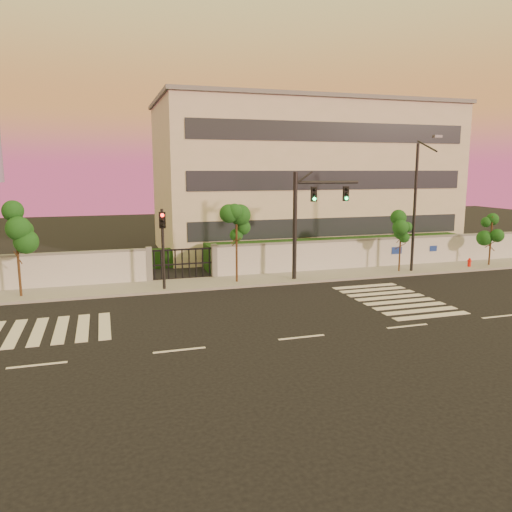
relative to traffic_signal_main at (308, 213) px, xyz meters
name	(u,v)px	position (x,y,z in m)	size (l,w,h in m)	color
ground	(301,337)	(-4.39, -9.86, -4.21)	(120.00, 120.00, 0.00)	black
sidewalk	(236,281)	(-4.39, 0.64, -4.13)	(60.00, 3.00, 0.15)	gray
perimeter_wall	(231,261)	(-4.29, 2.14, -3.14)	(60.00, 0.36, 2.20)	silver
hedge_row	(236,257)	(-3.23, 4.88, -3.39)	(41.00, 4.25, 1.80)	black
institutional_building	(303,177)	(4.61, 12.13, 1.95)	(24.40, 12.40, 12.25)	beige
road_markings	(240,315)	(-5.97, -6.10, -4.20)	(57.00, 7.62, 0.02)	silver
street_tree_c	(16,231)	(-16.27, 0.36, -0.57)	(1.62, 1.29, 4.94)	#382314
street_tree_d	(237,227)	(-4.40, 0.32, -0.74)	(1.58, 1.25, 4.70)	#382314
street_tree_e	(401,229)	(6.66, 0.14, -1.27)	(1.32, 1.05, 3.98)	#382314
street_tree_f	(492,230)	(13.99, 0.22, -1.58)	(1.46, 1.17, 3.57)	#382314
traffic_signal_main	(308,213)	(0.00, 0.00, 0.00)	(4.21, 0.49, 6.66)	black
traffic_signal_secondary	(163,240)	(-8.81, -0.30, -1.25)	(0.36, 0.35, 4.66)	black
streetlight_east	(417,201)	(7.52, -0.15, 0.56)	(0.53, 2.12, 8.82)	black
fire_hydrant	(469,263)	(12.19, 0.08, -3.84)	(0.29, 0.28, 0.74)	red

